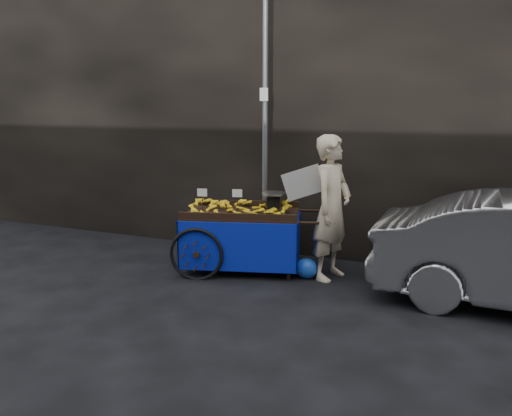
% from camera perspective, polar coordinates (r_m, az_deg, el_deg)
% --- Properties ---
extents(ground, '(80.00, 80.00, 0.00)m').
position_cam_1_polar(ground, '(6.58, -5.64, -8.39)').
color(ground, black).
rests_on(ground, ground).
extents(building_wall, '(13.50, 2.00, 5.00)m').
position_cam_1_polar(building_wall, '(8.44, 4.97, 13.30)').
color(building_wall, black).
rests_on(building_wall, ground).
extents(street_pole, '(0.12, 0.10, 4.00)m').
position_cam_1_polar(street_pole, '(7.24, 1.05, 9.73)').
color(street_pole, slate).
rests_on(street_pole, ground).
extents(banana_cart, '(2.32, 1.49, 1.17)m').
position_cam_1_polar(banana_cart, '(6.89, -2.02, -1.18)').
color(banana_cart, black).
rests_on(banana_cart, ground).
extents(vendor, '(0.94, 0.78, 1.89)m').
position_cam_1_polar(vendor, '(6.53, 8.63, 0.02)').
color(vendor, '#C7B594').
rests_on(vendor, ground).
extents(plastic_bag, '(0.30, 0.24, 0.27)m').
position_cam_1_polar(plastic_bag, '(6.67, 5.80, -6.88)').
color(plastic_bag, blue).
rests_on(plastic_bag, ground).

